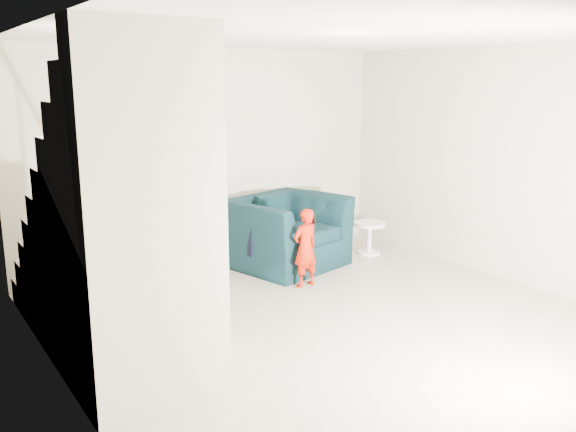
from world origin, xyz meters
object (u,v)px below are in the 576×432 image
object	(u,v)px
side_table	(369,233)
staircase	(114,251)
armchair	(286,232)
toddler	(305,248)

from	to	relation	value
side_table	staircase	distance (m)	4.13
side_table	staircase	bearing A→B (deg)	-162.15
armchair	toddler	world-z (taller)	toddler
armchair	toddler	bearing A→B (deg)	-122.22
toddler	staircase	world-z (taller)	staircase
toddler	staircase	size ratio (longest dim) A/B	0.25
toddler	armchair	bearing A→B (deg)	-114.25
armchair	staircase	distance (m)	3.06
toddler	side_table	distance (m)	1.62
toddler	side_table	bearing A→B (deg)	-163.64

